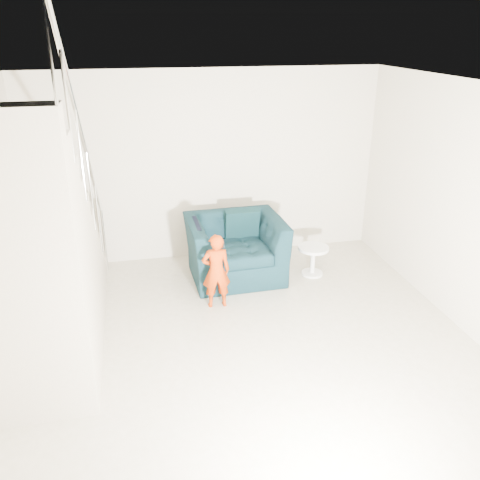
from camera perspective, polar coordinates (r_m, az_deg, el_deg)
name	(u,v)px	position (r m, az deg, el deg)	size (l,w,h in m)	color
floor	(250,360)	(5.42, 1.16, -13.36)	(5.50, 5.50, 0.00)	gray
ceiling	(253,92)	(4.40, 1.45, 16.30)	(5.50, 5.50, 0.00)	silver
back_wall	(207,167)	(7.31, -3.75, 8.17)	(5.00, 5.00, 0.00)	beige
front_wall	(393,476)	(2.60, 16.84, -24.03)	(5.00, 5.00, 0.00)	beige
armchair	(235,248)	(6.91, -0.51, -0.91)	(1.27, 1.11, 0.82)	black
toddler	(216,271)	(6.14, -2.70, -3.50)	(0.35, 0.23, 0.95)	#9B2405
side_table	(313,256)	(7.06, 8.20, -1.77)	(0.42, 0.42, 0.42)	silver
staircase	(41,274)	(5.39, -21.41, -3.56)	(1.02, 3.03, 3.62)	#ADA089
cushion	(242,224)	(7.08, 0.19, 1.78)	(0.47, 0.14, 0.45)	black
throw	(197,244)	(6.78, -4.80, -0.50)	(0.05, 0.55, 0.61)	black
phone	(223,244)	(6.01, -1.92, -0.42)	(0.02, 0.05, 0.10)	black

